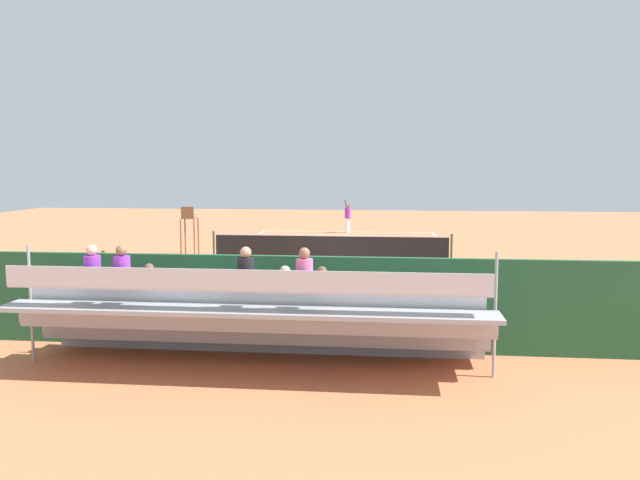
# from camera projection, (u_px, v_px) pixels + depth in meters

# --- Properties ---
(ground_plane) EXTENTS (60.00, 60.00, 0.00)m
(ground_plane) POSITION_uv_depth(u_px,v_px,m) (330.00, 257.00, 27.85)
(ground_plane) COLOR #CC7047
(court_line_markings) EXTENTS (10.10, 22.20, 0.01)m
(court_line_markings) POSITION_uv_depth(u_px,v_px,m) (330.00, 257.00, 27.89)
(court_line_markings) COLOR white
(court_line_markings) RESTS_ON ground
(tennis_net) EXTENTS (10.30, 0.10, 1.07)m
(tennis_net) POSITION_uv_depth(u_px,v_px,m) (330.00, 246.00, 27.79)
(tennis_net) COLOR black
(tennis_net) RESTS_ON ground
(backdrop_wall) EXTENTS (18.00, 0.16, 2.00)m
(backdrop_wall) POSITION_uv_depth(u_px,v_px,m) (269.00, 302.00, 13.91)
(backdrop_wall) COLOR #235633
(backdrop_wall) RESTS_ON ground
(bleacher_stand) EXTENTS (9.06, 2.40, 2.48)m
(bleacher_stand) POSITION_uv_depth(u_px,v_px,m) (250.00, 318.00, 12.55)
(bleacher_stand) COLOR #9EA0A5
(bleacher_stand) RESTS_ON ground
(umpire_chair) EXTENTS (0.67, 0.67, 2.14)m
(umpire_chair) POSITION_uv_depth(u_px,v_px,m) (189.00, 225.00, 28.41)
(umpire_chair) COLOR brown
(umpire_chair) RESTS_ON ground
(courtside_bench) EXTENTS (1.80, 0.40, 0.93)m
(courtside_bench) POSITION_uv_depth(u_px,v_px,m) (391.00, 317.00, 14.40)
(courtside_bench) COLOR #9E754C
(courtside_bench) RESTS_ON ground
(equipment_bag) EXTENTS (0.90, 0.36, 0.36)m
(equipment_bag) POSITION_uv_depth(u_px,v_px,m) (324.00, 334.00, 14.47)
(equipment_bag) COLOR #B22D2D
(equipment_bag) RESTS_ON ground
(tennis_player) EXTENTS (0.46, 0.56, 1.93)m
(tennis_player) POSITION_uv_depth(u_px,v_px,m) (348.00, 215.00, 38.04)
(tennis_player) COLOR white
(tennis_player) RESTS_ON ground
(tennis_racket) EXTENTS (0.35, 0.58, 0.03)m
(tennis_racket) POSITION_uv_depth(u_px,v_px,m) (337.00, 233.00, 37.78)
(tennis_racket) COLOR black
(tennis_racket) RESTS_ON ground
(tennis_ball_near) EXTENTS (0.07, 0.07, 0.07)m
(tennis_ball_near) POSITION_uv_depth(u_px,v_px,m) (353.00, 239.00, 34.76)
(tennis_ball_near) COLOR #CCDB33
(tennis_ball_near) RESTS_ON ground
(line_judge) EXTENTS (0.42, 0.55, 1.93)m
(line_judge) POSITION_uv_depth(u_px,v_px,m) (99.00, 290.00, 15.21)
(line_judge) COLOR #232328
(line_judge) RESTS_ON ground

